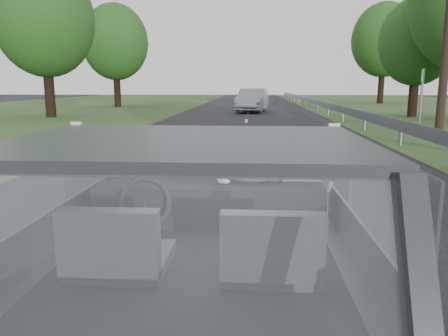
# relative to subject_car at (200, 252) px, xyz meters

# --- Properties ---
(subject_car) EXTENTS (1.80, 4.00, 1.45)m
(subject_car) POSITION_rel_subject_car_xyz_m (0.00, 0.00, 0.00)
(subject_car) COLOR black
(subject_car) RESTS_ON ground
(dashboard) EXTENTS (1.58, 0.45, 0.30)m
(dashboard) POSITION_rel_subject_car_xyz_m (0.00, 0.62, 0.12)
(dashboard) COLOR black
(dashboard) RESTS_ON subject_car
(driver_seat) EXTENTS (0.50, 0.72, 0.42)m
(driver_seat) POSITION_rel_subject_car_xyz_m (-0.40, -0.29, 0.16)
(driver_seat) COLOR black
(driver_seat) RESTS_ON subject_car
(passenger_seat) EXTENTS (0.50, 0.72, 0.42)m
(passenger_seat) POSITION_rel_subject_car_xyz_m (0.40, -0.29, 0.16)
(passenger_seat) COLOR black
(passenger_seat) RESTS_ON subject_car
(steering_wheel) EXTENTS (0.36, 0.36, 0.04)m
(steering_wheel) POSITION_rel_subject_car_xyz_m (-0.40, 0.33, 0.20)
(steering_wheel) COLOR black
(steering_wheel) RESTS_ON dashboard
(cat) EXTENTS (0.60, 0.28, 0.26)m
(cat) POSITION_rel_subject_car_xyz_m (0.32, 0.66, 0.36)
(cat) COLOR #989899
(cat) RESTS_ON dashboard
(guardrail) EXTENTS (0.05, 90.00, 0.32)m
(guardrail) POSITION_rel_subject_car_xyz_m (4.30, 10.00, -0.15)
(guardrail) COLOR slate
(guardrail) RESTS_ON ground
(other_car) EXTENTS (2.35, 4.57, 1.44)m
(other_car) POSITION_rel_subject_car_xyz_m (0.25, 24.95, -0.01)
(other_car) COLOR #A2ACB8
(other_car) RESTS_ON ground
(highway_sign) EXTENTS (0.33, 0.92, 2.32)m
(highway_sign) POSITION_rel_subject_car_xyz_m (7.29, 16.47, 0.43)
(highway_sign) COLOR #105025
(highway_sign) RESTS_ON ground
(tree_2) EXTENTS (5.04, 5.04, 5.93)m
(tree_2) POSITION_rel_subject_car_xyz_m (8.71, 21.45, 2.24)
(tree_2) COLOR #1E4B13
(tree_2) RESTS_ON ground
(tree_3) EXTENTS (6.37, 6.37, 8.49)m
(tree_3) POSITION_rel_subject_car_xyz_m (11.71, 38.10, 3.52)
(tree_3) COLOR #1E4B13
(tree_3) RESTS_ON ground
(tree_5) EXTENTS (5.22, 5.22, 7.49)m
(tree_5) POSITION_rel_subject_car_xyz_m (-10.23, 19.89, 3.02)
(tree_5) COLOR #1E4B13
(tree_5) RESTS_ON ground
(tree_6) EXTENTS (5.97, 5.97, 7.32)m
(tree_6) POSITION_rel_subject_car_xyz_m (-9.93, 30.40, 2.94)
(tree_6) COLOR #1E4B13
(tree_6) RESTS_ON ground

